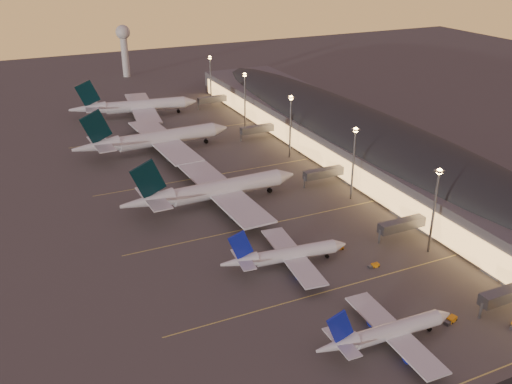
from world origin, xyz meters
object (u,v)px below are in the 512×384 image
object	(u,v)px
airliner_narrow_north	(285,255)
airliner_wide_far	(135,106)
baggage_tug_a	(451,320)
airliner_narrow_south	(386,333)
baggage_tug_c	(337,247)
baggage_tug_d	(374,266)
airliner_wide_mid	(154,139)
airliner_wide_near	(213,191)
radar_tower	(124,42)

from	to	relation	value
airliner_narrow_north	airliner_wide_far	world-z (taller)	airliner_wide_far
airliner_wide_far	baggage_tug_a	bearing A→B (deg)	-75.55
airliner_narrow_south	baggage_tug_c	world-z (taller)	airliner_narrow_south
airliner_narrow_south	baggage_tug_c	distance (m)	43.03
airliner_wide_far	baggage_tug_c	world-z (taller)	airliner_wide_far
airliner_wide_far	baggage_tug_c	size ratio (longest dim) A/B	15.09
airliner_narrow_north	baggage_tug_c	bearing A→B (deg)	11.66
airliner_narrow_north	baggage_tug_d	size ratio (longest dim) A/B	11.42
airliner_narrow_north	airliner_wide_far	size ratio (longest dim) A/B	0.59
airliner_narrow_south	airliner_narrow_north	size ratio (longest dim) A/B	0.95
airliner_narrow_north	airliner_wide_mid	size ratio (longest dim) A/B	0.55
airliner_narrow_south	airliner_wide_near	size ratio (longest dim) A/B	0.56
baggage_tug_c	baggage_tug_d	xyz separation A→B (m)	(3.73, -12.79, -0.09)
airliner_wide_mid	airliner_wide_far	distance (m)	54.78
airliner_wide_far	baggage_tug_a	world-z (taller)	airliner_wide_far
airliner_narrow_north	airliner_wide_mid	bearing A→B (deg)	99.76
airliner_narrow_north	baggage_tug_a	bearing A→B (deg)	-52.79
airliner_wide_far	baggage_tug_a	size ratio (longest dim) A/B	15.44
airliner_wide_mid	radar_tower	distance (m)	148.03
airliner_wide_mid	baggage_tug_c	world-z (taller)	airliner_wide_mid
airliner_wide_mid	radar_tower	bearing A→B (deg)	78.19
airliner_narrow_north	baggage_tug_a	xyz separation A→B (m)	(23.75, -38.82, -2.90)
radar_tower	baggage_tug_c	size ratio (longest dim) A/B	7.77
airliner_narrow_south	airliner_wide_near	bearing A→B (deg)	97.72
baggage_tug_d	airliner_wide_near	bearing A→B (deg)	115.47
baggage_tug_d	baggage_tug_a	bearing A→B (deg)	-85.28
baggage_tug_d	radar_tower	bearing A→B (deg)	92.39
airliner_narrow_north	airliner_wide_near	size ratio (longest dim) A/B	0.59
airliner_narrow_south	airliner_narrow_north	xyz separation A→B (m)	(-4.77, 38.92, 0.17)
radar_tower	airliner_wide_far	bearing A→B (deg)	-100.68
baggage_tug_c	baggage_tug_d	distance (m)	13.32
airliner_narrow_south	airliner_wide_mid	distance (m)	143.46
airliner_wide_mid	baggage_tug_d	xyz separation A→B (m)	(29.18, -114.92, -5.12)
airliner_wide_far	baggage_tug_a	xyz separation A→B (m)	(25.71, -197.35, -4.68)
airliner_wide_near	baggage_tug_c	size ratio (longest dim) A/B	15.00
airliner_narrow_south	baggage_tug_d	world-z (taller)	airliner_narrow_south
baggage_tug_a	baggage_tug_c	world-z (taller)	baggage_tug_c
radar_tower	baggage_tug_d	world-z (taller)	radar_tower
airliner_wide_mid	baggage_tug_d	distance (m)	118.68
airliner_narrow_south	baggage_tug_d	bearing A→B (deg)	60.50
airliner_narrow_north	airliner_narrow_south	bearing A→B (deg)	-77.25
airliner_wide_near	airliner_wide_far	xyz separation A→B (m)	(1.81, 113.26, 0.03)
airliner_narrow_south	radar_tower	world-z (taller)	radar_tower
airliner_narrow_north	airliner_wide_mid	xyz separation A→B (m)	(-7.28, 104.02, 2.14)
airliner_wide_far	baggage_tug_d	size ratio (longest dim) A/B	19.48
airliner_wide_far	radar_tower	distance (m)	93.98
baggage_tug_a	baggage_tug_d	bearing A→B (deg)	76.54
airliner_wide_far	baggage_tug_c	xyz separation A→B (m)	(20.12, -156.65, -4.67)
airliner_wide_near	airliner_wide_mid	world-z (taller)	airliner_wide_mid
airliner_wide_far	baggage_tug_d	distance (m)	171.18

